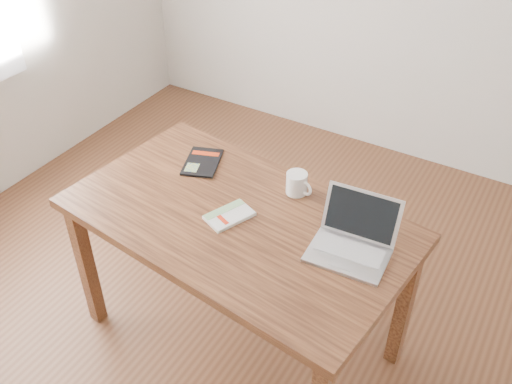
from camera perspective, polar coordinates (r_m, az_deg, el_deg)
The scene contains 6 objects.
room at distance 1.86m, azimuth -2.82°, elevation 10.25°, with size 4.04×4.04×2.70m.
desk at distance 2.33m, azimuth -1.82°, elevation -4.10°, with size 1.46×0.94×0.75m.
white_guidebook at distance 2.26m, azimuth -2.68°, elevation -2.38°, with size 0.17×0.21×0.02m.
black_guidebook at distance 2.57m, azimuth -5.39°, elevation 3.00°, with size 0.21×0.26×0.01m.
laptop at distance 2.13m, azimuth 9.64°, elevation -4.77°, with size 0.30×0.28×0.20m.
coffee_mug at distance 2.36m, azimuth 4.14°, elevation 0.89°, with size 0.13×0.09×0.09m.
Camera 1 is at (0.85, -1.37, 2.21)m, focal length 40.00 mm.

